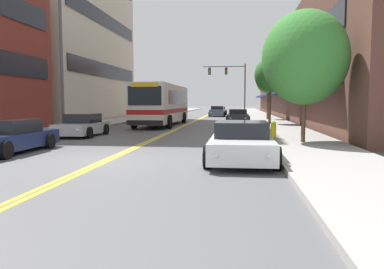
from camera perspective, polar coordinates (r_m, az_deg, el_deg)
name	(u,v)px	position (r m, az deg, el deg)	size (l,w,h in m)	color
ground_plane	(205,116)	(49.06, 1.95, 2.76)	(240.00, 240.00, 0.00)	#565659
sidewalk_left	(151,116)	(50.19, -6.27, 2.88)	(3.39, 106.00, 0.16)	#9E9B96
sidewalk_right	(260,116)	(48.97, 10.38, 2.77)	(3.39, 106.00, 0.16)	#9E9B96
centre_line	(205,116)	(49.06, 1.95, 2.77)	(0.34, 106.00, 0.01)	yellow
storefront_row_right	(309,78)	(49.74, 17.37, 8.25)	(9.10, 68.00, 9.86)	brown
city_bus	(163,103)	(30.82, -4.45, 4.83)	(2.86, 12.07, 3.23)	silver
car_navy_parked_left_near	(7,138)	(15.56, -26.36, -0.42)	(2.07, 4.87, 1.24)	#19234C
car_silver_parked_left_mid	(82,126)	(21.68, -16.37, 1.27)	(2.04, 4.13, 1.25)	#B7B7BC
car_white_parked_right_foreground	(241,143)	(12.10, 7.52, -1.25)	(2.17, 4.70, 1.27)	white
car_dark_grey_parked_right_mid	(238,117)	(33.56, 7.02, 2.73)	(2.03, 4.85, 1.26)	#38383D
car_slate_blue_moving_lead	(217,112)	(49.46, 3.87, 3.51)	(2.10, 4.31, 1.36)	#475675
car_red_moving_second	(220,111)	(56.30, 4.25, 3.62)	(2.05, 4.21, 1.20)	maroon
traffic_signal_mast	(231,79)	(50.32, 5.97, 8.38)	(5.61, 0.38, 6.92)	#47474C
street_lamp_left_near	(65,40)	(21.93, -18.79, 13.50)	(2.01, 0.28, 9.02)	#47474C
street_tree_right_near	(305,58)	(17.08, 16.84, 11.15)	(3.67, 3.67, 5.67)	brown
street_tree_right_mid	(270,75)	(30.81, 11.85, 8.88)	(2.53, 2.53, 5.30)	brown
street_tree_right_far	(268,81)	(38.97, 11.56, 8.04)	(2.45, 2.45, 5.26)	brown
fire_hydrant	(273,130)	(18.32, 12.28, 0.71)	(0.35, 0.27, 0.84)	yellow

